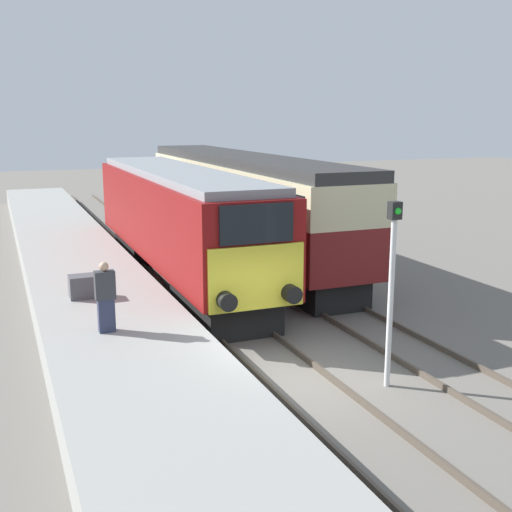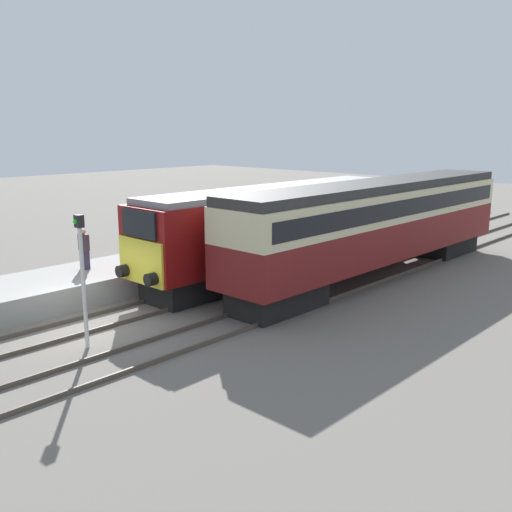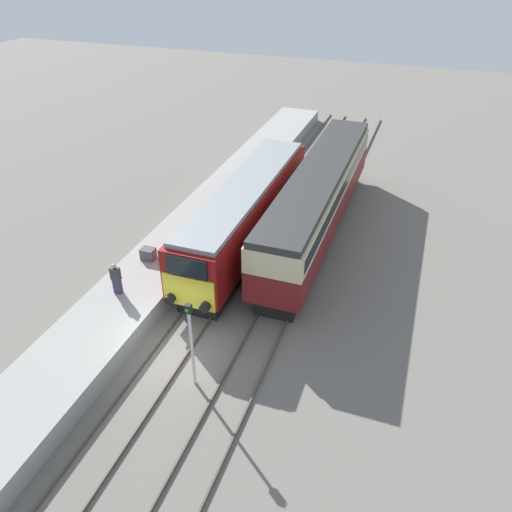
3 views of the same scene
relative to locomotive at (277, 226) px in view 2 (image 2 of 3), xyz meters
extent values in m
plane|color=slate|center=(0.00, -9.29, -2.18)|extent=(120.00, 120.00, 0.00)
cube|color=gray|center=(-3.30, -1.29, -1.72)|extent=(3.50, 50.00, 0.93)
cube|color=#4C4238|center=(-0.72, -4.29, -2.11)|extent=(0.07, 60.00, 0.14)
cube|color=#4C4238|center=(0.72, -4.29, -2.11)|extent=(0.07, 60.00, 0.14)
cube|color=#4C4238|center=(2.68, -4.29, -2.11)|extent=(0.07, 60.00, 0.14)
cube|color=#4C4238|center=(4.12, -4.29, -2.11)|extent=(0.07, 60.00, 0.14)
cube|color=black|center=(0.00, -4.61, -1.68)|extent=(2.03, 4.00, 1.00)
cube|color=black|center=(0.00, 4.69, -1.68)|extent=(2.03, 4.00, 1.00)
cube|color=maroon|center=(0.00, 0.04, 0.15)|extent=(2.70, 14.31, 2.65)
cube|color=yellow|center=(0.00, -7.15, -0.39)|extent=(2.48, 0.10, 1.59)
cube|color=black|center=(0.00, -7.15, 0.94)|extent=(1.89, 0.10, 0.96)
cube|color=gray|center=(0.00, 0.04, 1.59)|extent=(2.38, 13.73, 0.24)
cylinder|color=black|center=(-0.85, -7.36, -0.83)|extent=(0.44, 0.35, 0.44)
cylinder|color=black|center=(0.85, -7.36, -0.83)|extent=(0.44, 0.35, 0.44)
cube|color=black|center=(3.40, -3.77, -1.71)|extent=(1.89, 3.60, 0.95)
cube|color=black|center=(3.40, 9.33, -1.71)|extent=(1.89, 3.60, 0.95)
cube|color=maroon|center=(3.40, 2.78, -0.44)|extent=(2.70, 17.50, 1.59)
cube|color=beige|center=(3.40, 2.78, 0.99)|extent=(2.71, 17.50, 1.25)
cube|color=black|center=(3.40, 2.78, 0.99)|extent=(2.75, 16.80, 0.69)
cube|color=#2D2D2D|center=(3.40, 2.78, 1.79)|extent=(2.48, 17.50, 0.36)
cube|color=#2D334C|center=(-3.65, -7.24, -0.88)|extent=(0.36, 0.24, 0.76)
cube|color=#333338|center=(-3.65, -7.24, -0.18)|extent=(0.44, 0.26, 0.63)
sphere|color=tan|center=(-3.65, -7.24, 0.24)|extent=(0.21, 0.21, 0.21)
cylinder|color=silver|center=(1.70, -10.35, -0.38)|extent=(0.12, 0.12, 3.60)
cube|color=black|center=(1.70, -10.35, 1.60)|extent=(0.24, 0.20, 0.36)
sphere|color=green|center=(1.70, -10.46, 1.60)|extent=(0.14, 0.14, 0.14)
cube|color=#4C4C51|center=(-3.78, -4.22, -0.96)|extent=(0.70, 0.56, 0.60)
camera|label=1|loc=(-5.72, -21.13, 3.45)|focal=45.00mm
camera|label=2|loc=(16.21, -18.41, 4.14)|focal=40.00mm
camera|label=3|loc=(8.63, -22.64, 12.84)|focal=35.00mm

